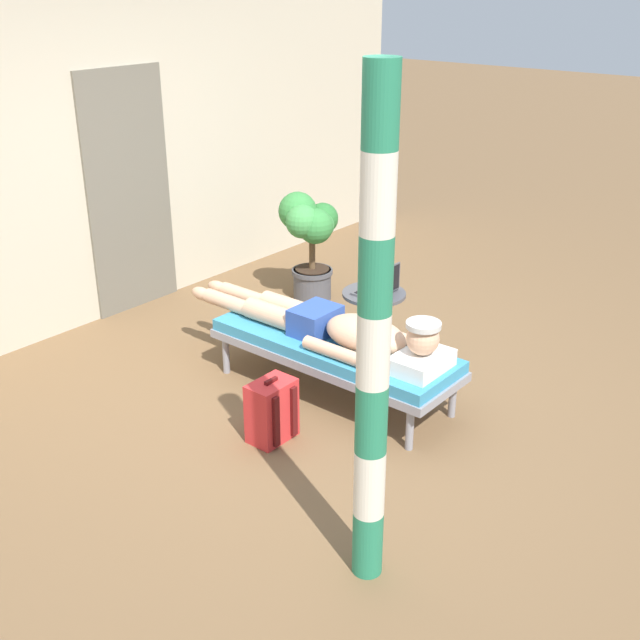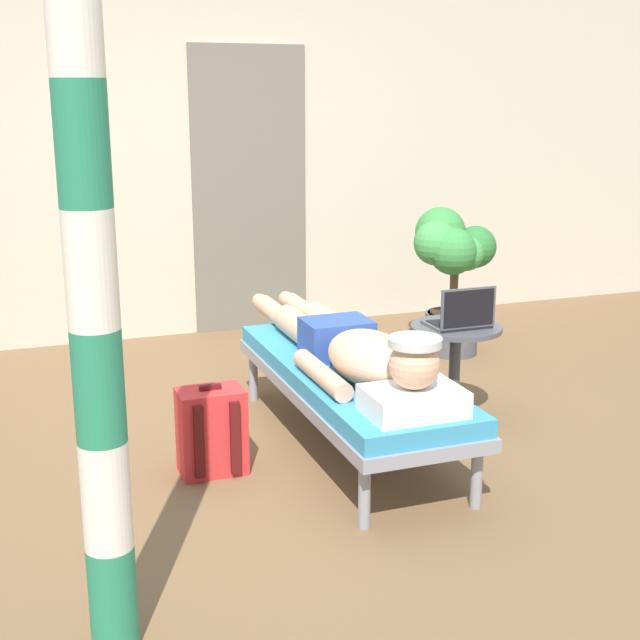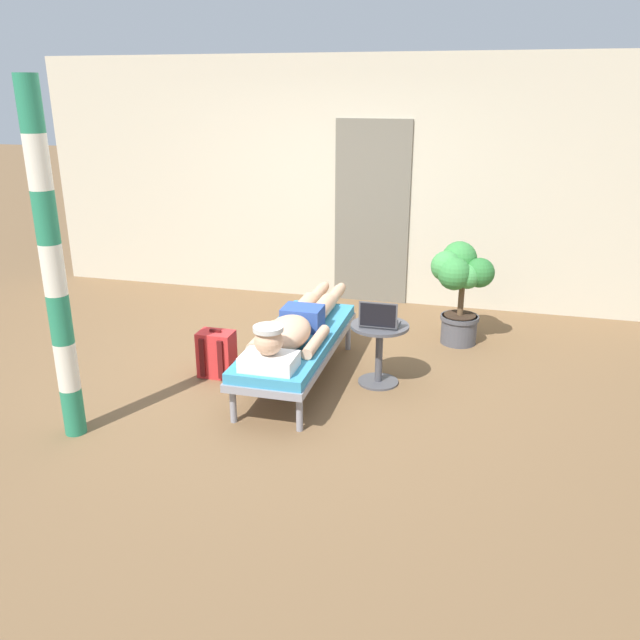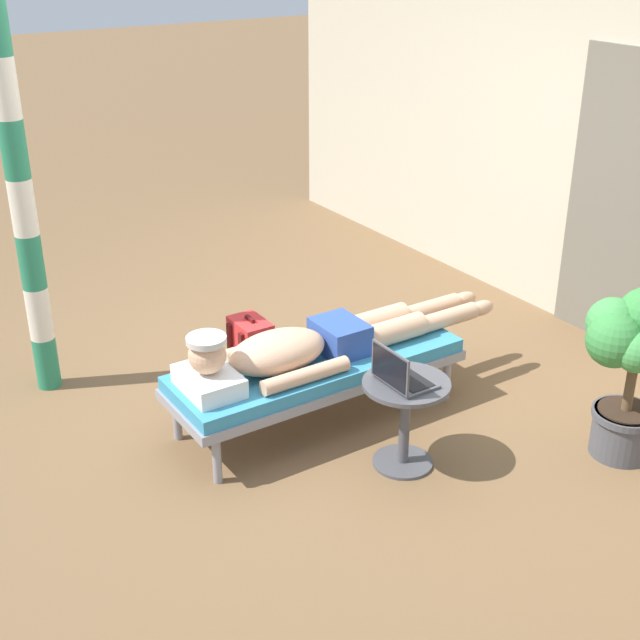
{
  "view_description": "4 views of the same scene",
  "coord_description": "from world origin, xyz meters",
  "px_view_note": "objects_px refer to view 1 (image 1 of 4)",
  "views": [
    {
      "loc": [
        -3.64,
        -3.05,
        2.73
      ],
      "look_at": [
        -0.05,
        -0.09,
        0.67
      ],
      "focal_mm": 44.26,
      "sensor_mm": 36.0,
      "label": 1
    },
    {
      "loc": [
        -1.34,
        -3.75,
        1.7
      ],
      "look_at": [
        0.12,
        0.19,
        0.6
      ],
      "focal_mm": 48.69,
      "sensor_mm": 36.0,
      "label": 2
    },
    {
      "loc": [
        1.66,
        -4.83,
        2.35
      ],
      "look_at": [
        0.41,
        -0.12,
        0.61
      ],
      "focal_mm": 36.53,
      "sensor_mm": 36.0,
      "label": 3
    },
    {
      "loc": [
        3.98,
        -2.47,
        2.79
      ],
      "look_at": [
        0.19,
        -0.0,
        0.66
      ],
      "focal_mm": 48.25,
      "sensor_mm": 36.0,
      "label": 4
    }
  ],
  "objects_px": {
    "laptop": "(380,287)",
    "backpack": "(271,411)",
    "person_reclining": "(338,327)",
    "potted_plant": "(310,233)",
    "porch_post": "(373,350)",
    "side_table": "(373,313)",
    "lounge_chair": "(334,349)"
  },
  "relations": [
    {
      "from": "lounge_chair",
      "to": "laptop",
      "type": "relative_size",
      "value": 5.85
    },
    {
      "from": "laptop",
      "to": "lounge_chair",
      "type": "bearing_deg",
      "value": -172.17
    },
    {
      "from": "lounge_chair",
      "to": "porch_post",
      "type": "xyz_separation_m",
      "value": [
        -1.3,
        -1.25,
        0.87
      ]
    },
    {
      "from": "potted_plant",
      "to": "porch_post",
      "type": "height_order",
      "value": "porch_post"
    },
    {
      "from": "laptop",
      "to": "backpack",
      "type": "height_order",
      "value": "laptop"
    },
    {
      "from": "backpack",
      "to": "person_reclining",
      "type": "bearing_deg",
      "value": 1.95
    },
    {
      "from": "lounge_chair",
      "to": "potted_plant",
      "type": "height_order",
      "value": "potted_plant"
    },
    {
      "from": "person_reclining",
      "to": "potted_plant",
      "type": "relative_size",
      "value": 2.22
    },
    {
      "from": "backpack",
      "to": "porch_post",
      "type": "xyz_separation_m",
      "value": [
        -0.6,
        -1.19,
        1.02
      ]
    },
    {
      "from": "side_table",
      "to": "porch_post",
      "type": "xyz_separation_m",
      "value": [
        -1.97,
        -1.39,
        0.86
      ]
    },
    {
      "from": "side_table",
      "to": "backpack",
      "type": "bearing_deg",
      "value": -171.53
    },
    {
      "from": "person_reclining",
      "to": "side_table",
      "type": "relative_size",
      "value": 4.15
    },
    {
      "from": "person_reclining",
      "to": "side_table",
      "type": "distance_m",
      "value": 0.71
    },
    {
      "from": "lounge_chair",
      "to": "side_table",
      "type": "xyz_separation_m",
      "value": [
        0.67,
        0.14,
        0.01
      ]
    },
    {
      "from": "potted_plant",
      "to": "person_reclining",
      "type": "bearing_deg",
      "value": -133.8
    },
    {
      "from": "laptop",
      "to": "potted_plant",
      "type": "bearing_deg",
      "value": 63.7
    },
    {
      "from": "side_table",
      "to": "potted_plant",
      "type": "distance_m",
      "value": 1.28
    },
    {
      "from": "person_reclining",
      "to": "laptop",
      "type": "xyz_separation_m",
      "value": [
        0.67,
        0.13,
        0.06
      ]
    },
    {
      "from": "side_table",
      "to": "backpack",
      "type": "xyz_separation_m",
      "value": [
        -1.37,
        -0.2,
        -0.16
      ]
    },
    {
      "from": "side_table",
      "to": "potted_plant",
      "type": "height_order",
      "value": "potted_plant"
    },
    {
      "from": "porch_post",
      "to": "person_reclining",
      "type": "bearing_deg",
      "value": 42.98
    },
    {
      "from": "side_table",
      "to": "backpack",
      "type": "height_order",
      "value": "side_table"
    },
    {
      "from": "person_reclining",
      "to": "backpack",
      "type": "height_order",
      "value": "person_reclining"
    },
    {
      "from": "person_reclining",
      "to": "laptop",
      "type": "relative_size",
      "value": 7.0
    },
    {
      "from": "backpack",
      "to": "porch_post",
      "type": "height_order",
      "value": "porch_post"
    },
    {
      "from": "lounge_chair",
      "to": "backpack",
      "type": "distance_m",
      "value": 0.72
    },
    {
      "from": "lounge_chair",
      "to": "side_table",
      "type": "height_order",
      "value": "side_table"
    },
    {
      "from": "lounge_chair",
      "to": "laptop",
      "type": "height_order",
      "value": "laptop"
    },
    {
      "from": "person_reclining",
      "to": "side_table",
      "type": "bearing_deg",
      "value": 15.13
    },
    {
      "from": "lounge_chair",
      "to": "person_reclining",
      "type": "distance_m",
      "value": 0.18
    },
    {
      "from": "person_reclining",
      "to": "backpack",
      "type": "relative_size",
      "value": 5.12
    },
    {
      "from": "laptop",
      "to": "backpack",
      "type": "distance_m",
      "value": 1.43
    }
  ]
}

